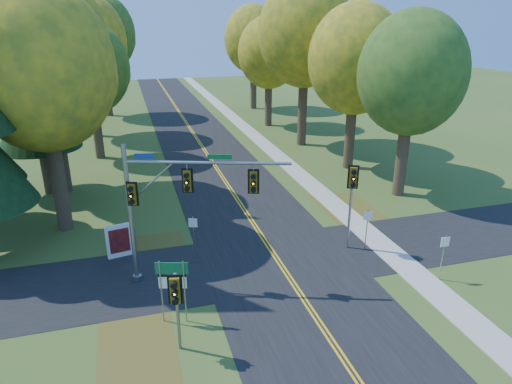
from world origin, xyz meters
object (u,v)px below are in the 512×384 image
object	(u,v)px
east_signal_pole	(352,187)
info_kiosk	(119,241)
route_sign_cluster	(172,279)
traffic_mast	(169,198)

from	to	relation	value
east_signal_pole	info_kiosk	xyz separation A→B (m)	(-12.13, 2.65, -2.80)
east_signal_pole	route_sign_cluster	xyz separation A→B (m)	(-9.96, -3.77, -1.70)
info_kiosk	east_signal_pole	bearing A→B (deg)	-23.17
info_kiosk	traffic_mast	bearing A→B (deg)	-63.80
route_sign_cluster	info_kiosk	world-z (taller)	route_sign_cluster
traffic_mast	info_kiosk	world-z (taller)	traffic_mast
east_signal_pole	route_sign_cluster	world-z (taller)	east_signal_pole
east_signal_pole	info_kiosk	bearing A→B (deg)	-169.50
traffic_mast	east_signal_pole	world-z (taller)	traffic_mast
traffic_mast	east_signal_pole	xyz separation A→B (m)	(9.61, 0.69, -0.70)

